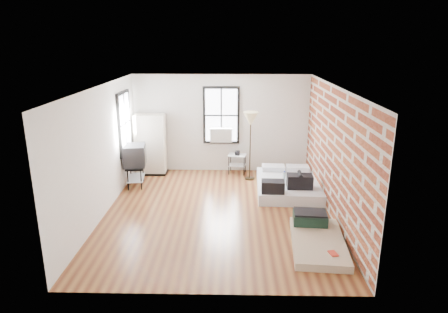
{
  "coord_description": "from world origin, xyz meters",
  "views": [
    {
      "loc": [
        0.34,
        -8.23,
        3.76
      ],
      "look_at": [
        0.14,
        0.3,
        1.22
      ],
      "focal_mm": 32.0,
      "sensor_mm": 36.0,
      "label": 1
    }
  ],
  "objects_px": {
    "tv_stand": "(135,157)",
    "floor_lamp": "(251,122)",
    "mattress_main": "(288,184)",
    "mattress_bare": "(316,236)",
    "wardrobe": "(151,145)",
    "side_table": "(237,159)"
  },
  "relations": [
    {
      "from": "wardrobe",
      "to": "floor_lamp",
      "type": "height_order",
      "value": "floor_lamp"
    },
    {
      "from": "mattress_main",
      "to": "mattress_bare",
      "type": "distance_m",
      "value": 2.65
    },
    {
      "from": "mattress_bare",
      "to": "side_table",
      "type": "height_order",
      "value": "side_table"
    },
    {
      "from": "mattress_main",
      "to": "floor_lamp",
      "type": "xyz_separation_m",
      "value": [
        -0.94,
        0.9,
        1.43
      ]
    },
    {
      "from": "mattress_bare",
      "to": "floor_lamp",
      "type": "xyz_separation_m",
      "value": [
        -1.14,
        3.54,
        1.5
      ]
    },
    {
      "from": "wardrobe",
      "to": "tv_stand",
      "type": "distance_m",
      "value": 1.03
    },
    {
      "from": "side_table",
      "to": "floor_lamp",
      "type": "xyz_separation_m",
      "value": [
        0.34,
        -0.49,
        1.18
      ]
    },
    {
      "from": "mattress_bare",
      "to": "wardrobe",
      "type": "distance_m",
      "value": 5.63
    },
    {
      "from": "mattress_main",
      "to": "wardrobe",
      "type": "bearing_deg",
      "value": 162.66
    },
    {
      "from": "side_table",
      "to": "tv_stand",
      "type": "xyz_separation_m",
      "value": [
        -2.68,
        -1.08,
        0.36
      ]
    },
    {
      "from": "mattress_bare",
      "to": "floor_lamp",
      "type": "distance_m",
      "value": 4.01
    },
    {
      "from": "tv_stand",
      "to": "mattress_bare",
      "type": "bearing_deg",
      "value": -43.18
    },
    {
      "from": "mattress_main",
      "to": "mattress_bare",
      "type": "relative_size",
      "value": 1.13
    },
    {
      "from": "side_table",
      "to": "mattress_main",
      "type": "bearing_deg",
      "value": -47.32
    },
    {
      "from": "side_table",
      "to": "tv_stand",
      "type": "distance_m",
      "value": 2.91
    },
    {
      "from": "floor_lamp",
      "to": "wardrobe",
      "type": "bearing_deg",
      "value": 171.52
    },
    {
      "from": "tv_stand",
      "to": "floor_lamp",
      "type": "bearing_deg",
      "value": 3.24
    },
    {
      "from": "tv_stand",
      "to": "side_table",
      "type": "bearing_deg",
      "value": 14.1
    },
    {
      "from": "mattress_bare",
      "to": "tv_stand",
      "type": "relative_size",
      "value": 1.71
    },
    {
      "from": "wardrobe",
      "to": "floor_lamp",
      "type": "xyz_separation_m",
      "value": [
        2.81,
        -0.42,
        0.76
      ]
    },
    {
      "from": "mattress_bare",
      "to": "tv_stand",
      "type": "xyz_separation_m",
      "value": [
        -4.16,
        2.95,
        0.68
      ]
    },
    {
      "from": "mattress_bare",
      "to": "floor_lamp",
      "type": "bearing_deg",
      "value": 112.7
    }
  ]
}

